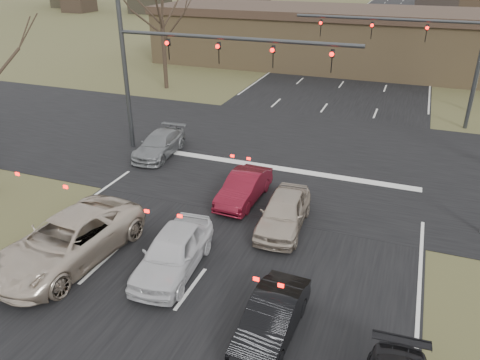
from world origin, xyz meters
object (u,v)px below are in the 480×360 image
object	(u,v)px
mast_arm_far	(431,42)
car_white_sedan	(173,252)
mast_arm_near	(180,59)
car_silver_suv	(68,240)
car_black_hatch	(272,318)
car_grey_ahead	(159,144)
car_red_ahead	(244,188)
building	(379,40)
car_silver_ahead	(284,212)

from	to	relation	value
mast_arm_far	car_white_sedan	world-z (taller)	mast_arm_far
mast_arm_near	car_silver_suv	world-z (taller)	mast_arm_near
mast_arm_far	car_black_hatch	world-z (taller)	mast_arm_far
car_grey_ahead	mast_arm_near	bearing A→B (deg)	17.99
mast_arm_near	car_red_ahead	world-z (taller)	mast_arm_near
building	car_white_sedan	size ratio (longest dim) A/B	9.98
car_red_ahead	car_black_hatch	bearing A→B (deg)	-62.23
mast_arm_near	mast_arm_far	size ratio (longest dim) A/B	1.09
car_white_sedan	car_silver_ahead	bearing A→B (deg)	50.54
building	car_red_ahead	bearing A→B (deg)	-94.97
car_black_hatch	car_silver_ahead	bearing A→B (deg)	104.80
car_black_hatch	car_white_sedan	bearing A→B (deg)	158.48
car_silver_suv	car_black_hatch	distance (m)	7.69
building	mast_arm_near	world-z (taller)	mast_arm_near
car_white_sedan	car_red_ahead	bearing A→B (deg)	79.98
car_black_hatch	car_silver_ahead	world-z (taller)	car_silver_ahead
building	car_silver_ahead	world-z (taller)	building
mast_arm_far	mast_arm_near	bearing A→B (deg)	-138.78
car_silver_suv	car_red_ahead	distance (m)	7.53
car_black_hatch	mast_arm_near	bearing A→B (deg)	128.90
building	car_red_ahead	xyz separation A→B (m)	(-2.50, -28.75, -2.04)
car_grey_ahead	car_silver_ahead	size ratio (longest dim) A/B	1.01
mast_arm_far	building	bearing A→B (deg)	105.58
car_black_hatch	mast_arm_far	bearing A→B (deg)	83.48
car_black_hatch	car_grey_ahead	world-z (taller)	car_black_hatch
car_white_sedan	car_black_hatch	world-z (taller)	car_white_sedan
car_white_sedan	car_red_ahead	distance (m)	5.52
building	car_silver_suv	distance (m)	35.72
car_red_ahead	car_silver_suv	bearing A→B (deg)	-121.31
car_grey_ahead	car_silver_ahead	distance (m)	9.53
car_black_hatch	car_red_ahead	size ratio (longest dim) A/B	0.96
mast_arm_near	car_black_hatch	bearing A→B (deg)	-53.20
building	car_red_ahead	distance (m)	28.94
car_silver_ahead	mast_arm_near	bearing A→B (deg)	139.42
building	car_white_sedan	bearing A→B (deg)	-94.99
car_white_sedan	car_grey_ahead	distance (m)	10.35
car_white_sedan	mast_arm_near	bearing A→B (deg)	109.68
building	mast_arm_near	bearing A→B (deg)	-106.13
car_grey_ahead	car_silver_ahead	bearing A→B (deg)	-33.87
car_silver_suv	car_white_sedan	bearing A→B (deg)	18.05
mast_arm_near	car_grey_ahead	bearing A→B (deg)	-158.51
building	mast_arm_far	world-z (taller)	mast_arm_far
car_red_ahead	car_silver_ahead	size ratio (longest dim) A/B	0.93
mast_arm_far	car_grey_ahead	distance (m)	17.05
building	car_grey_ahead	distance (m)	26.96
mast_arm_near	car_white_sedan	distance (m)	11.07
mast_arm_near	car_grey_ahead	size ratio (longest dim) A/B	2.95
mast_arm_near	car_silver_suv	size ratio (longest dim) A/B	2.09
car_black_hatch	car_red_ahead	distance (m)	8.05
building	mast_arm_far	bearing A→B (deg)	-74.42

